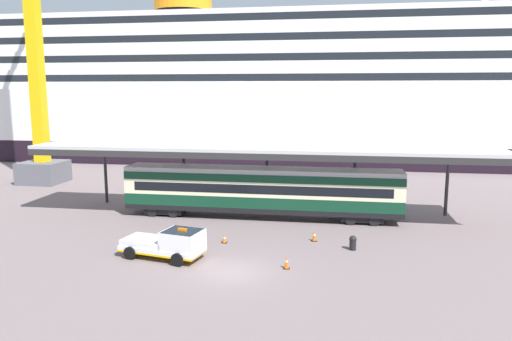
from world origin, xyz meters
The scene contains 10 objects.
ground_plane centered at (0.00, 0.00, 0.00)m, with size 400.00×400.00×0.00m, color slate.
cruise_ship centered at (-15.95, 50.58, 9.93)m, with size 149.81×25.23×30.70m.
platform_canopy centered at (-0.22, 12.83, 5.59)m, with size 37.48×6.15×5.84m.
train_carriage centered at (-0.22, 12.40, 2.31)m, with size 22.29×2.81×4.11m.
service_truck centered at (-4.34, 1.70, 0.99)m, with size 5.51×3.06×2.02m.
traffic_cone_near centered at (-1.71, 5.35, 0.29)m, with size 0.36×0.36×0.60m.
traffic_cone_mid centered at (4.32, 6.70, 0.38)m, with size 0.36×0.36×0.78m.
traffic_cone_far centered at (2.96, 1.12, 0.38)m, with size 0.36×0.36×0.77m.
dockside_crane centered at (-26.35, 23.72, 16.38)m, with size 11.91×4.40×52.88m.
quay_bollard centered at (6.88, 5.20, 0.52)m, with size 0.48×0.48×0.96m.
Camera 1 is at (5.57, -26.11, 10.25)m, focal length 34.45 mm.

